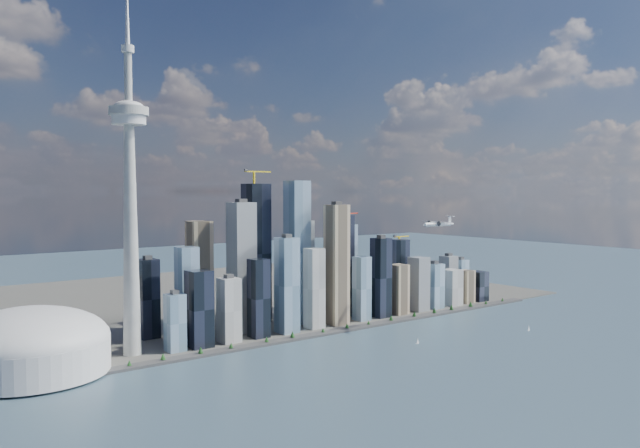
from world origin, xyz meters
TOP-DOWN VIEW (x-y plane):
  - ground at (0.00, 0.00)m, footprint 4000.00×4000.00m
  - seawall at (0.00, 250.00)m, footprint 1100.00×22.00m
  - land at (0.00, 700.00)m, footprint 1400.00×900.00m
  - shoreline_trees at (0.00, 250.00)m, footprint 960.53×7.20m
  - skyscraper_cluster at (59.61, 336.81)m, footprint 736.00×142.00m
  - needle_tower at (-300.00, 310.00)m, footprint 56.00×56.00m
  - dome_stadium at (-440.00, 300.00)m, footprint 200.00×200.00m
  - airplane at (192.91, 165.00)m, footprint 71.41×63.23m
  - sailboat_west at (86.04, 110.25)m, footprint 6.93×2.23m
  - sailboat_east at (306.56, 58.26)m, footprint 7.49×3.20m

SIDE VIEW (x-z plane):
  - ground at x=0.00m, z-range 0.00..0.00m
  - land at x=0.00m, z-range 0.00..3.00m
  - seawall at x=0.00m, z-range 0.00..4.00m
  - sailboat_west at x=86.04m, z-range -1.72..7.89m
  - sailboat_east at x=306.56m, z-range -1.85..8.49m
  - shoreline_trees at x=0.00m, z-range 4.38..13.18m
  - dome_stadium at x=-440.00m, z-range -3.56..82.44m
  - skyscraper_cluster at x=59.61m, z-range -52.19..225.15m
  - airplane at x=192.91m, z-range 175.76..193.16m
  - needle_tower at x=-300.00m, z-range -39.41..511.09m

